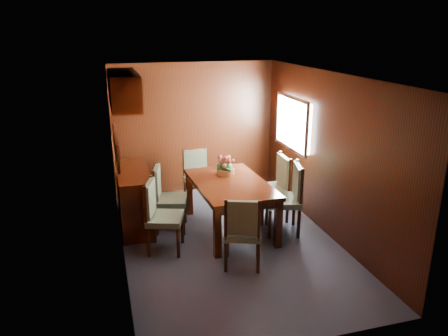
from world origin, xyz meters
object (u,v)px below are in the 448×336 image
object	(u,v)px
dining_table	(230,189)
chair_right_near	(289,195)
chair_left_near	(159,212)
sideboard	(134,197)
chair_head	(243,229)
flower_centerpiece	(226,165)

from	to	relation	value
dining_table	chair_right_near	world-z (taller)	chair_right_near
chair_left_near	dining_table	bearing A→B (deg)	125.80
sideboard	chair_right_near	world-z (taller)	chair_right_near
sideboard	chair_head	world-z (taller)	chair_head
chair_right_near	chair_head	world-z (taller)	chair_right_near
chair_right_near	flower_centerpiece	size ratio (longest dim) A/B	3.63
chair_head	chair_left_near	bearing A→B (deg)	160.50
sideboard	chair_head	distance (m)	2.11
chair_left_near	chair_right_near	bearing A→B (deg)	109.52
dining_table	chair_head	size ratio (longest dim) A/B	1.70
dining_table	flower_centerpiece	world-z (taller)	flower_centerpiece
flower_centerpiece	sideboard	bearing A→B (deg)	171.05
sideboard	flower_centerpiece	bearing A→B (deg)	-8.95
chair_left_near	sideboard	bearing A→B (deg)	-146.48
dining_table	flower_centerpiece	size ratio (longest dim) A/B	5.68
dining_table	flower_centerpiece	distance (m)	0.45
dining_table	chair_right_near	xyz separation A→B (m)	(0.82, -0.31, -0.06)
chair_left_near	chair_head	size ratio (longest dim) A/B	1.03
dining_table	chair_head	distance (m)	1.14
chair_head	sideboard	bearing A→B (deg)	144.56
chair_right_near	chair_left_near	bearing A→B (deg)	106.89
sideboard	dining_table	distance (m)	1.52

